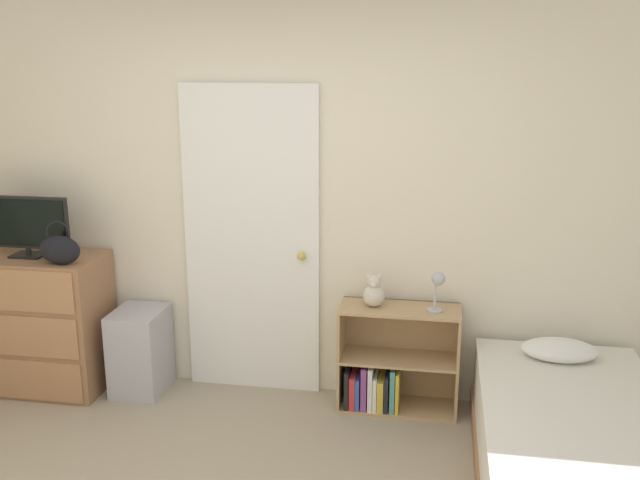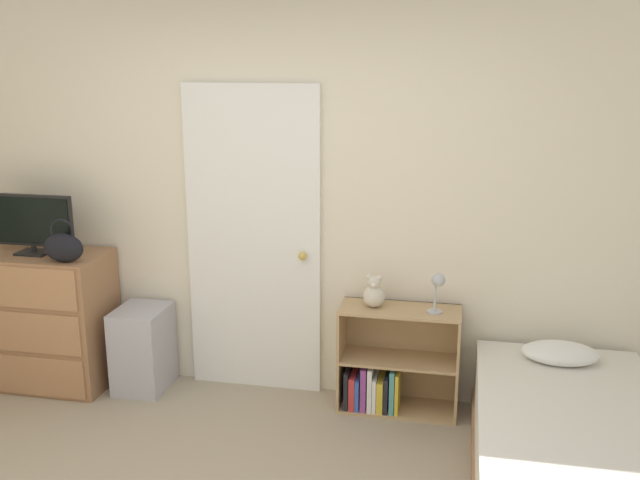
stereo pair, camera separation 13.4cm
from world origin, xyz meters
The scene contains 10 objects.
wall_back centered at (0.00, 1.94, 1.27)m, with size 10.00×0.06×2.55m.
door_closed centered at (-0.29, 1.89, 1.02)m, with size 0.89×0.09×2.03m.
dresser centered at (-1.72, 1.64, 0.46)m, with size 0.91×0.50×0.92m.
tv centered at (-1.73, 1.63, 1.13)m, with size 0.60×0.16×0.40m.
handbag centered at (-1.42, 1.49, 1.02)m, with size 0.27×0.12×0.28m.
storage_bin centered at (-1.03, 1.69, 0.28)m, with size 0.32×0.39×0.57m.
bookshelf centered at (0.63, 1.74, 0.26)m, with size 0.75×0.31×0.68m.
teddy_bear centered at (0.53, 1.73, 0.77)m, with size 0.14×0.14×0.21m.
desk_lamp centered at (0.91, 1.69, 0.86)m, with size 0.11×0.10×0.26m.
bed centered at (1.64, 1.00, 0.23)m, with size 0.97×1.81×0.57m.
Camera 1 is at (0.91, -2.45, 2.20)m, focal length 40.00 mm.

